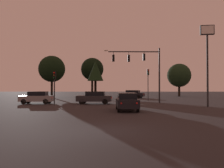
% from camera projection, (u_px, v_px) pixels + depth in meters
% --- Properties ---
extents(ground_plane, '(168.00, 168.00, 0.00)m').
position_uv_depth(ground_plane, '(108.00, 100.00, 34.30)').
color(ground_plane, '#262326').
rests_on(ground_plane, ground).
extents(traffic_signal_mast_arm, '(7.32, 0.43, 7.14)m').
position_uv_depth(traffic_signal_mast_arm, '(142.00, 64.00, 28.33)').
color(traffic_signal_mast_arm, '#232326').
rests_on(traffic_signal_mast_arm, ground).
extents(traffic_light_corner_left, '(0.33, 0.37, 3.78)m').
position_uv_depth(traffic_light_corner_left, '(54.00, 81.00, 24.19)').
color(traffic_light_corner_left, '#232326').
rests_on(traffic_light_corner_left, ground).
extents(traffic_light_corner_right, '(0.32, 0.36, 4.79)m').
position_uv_depth(traffic_light_corner_right, '(148.00, 79.00, 33.11)').
color(traffic_light_corner_right, '#232326').
rests_on(traffic_light_corner_right, ground).
extents(car_nearside_lane, '(1.79, 4.10, 1.52)m').
position_uv_depth(car_nearside_lane, '(127.00, 101.00, 18.62)').
color(car_nearside_lane, black).
rests_on(car_nearside_lane, ground).
extents(car_crossing_left, '(4.35, 2.03, 1.52)m').
position_uv_depth(car_crossing_left, '(94.00, 97.00, 26.62)').
color(car_crossing_left, '#232328').
rests_on(car_crossing_left, ground).
extents(car_crossing_right, '(4.04, 1.82, 1.52)m').
position_uv_depth(car_crossing_right, '(37.00, 97.00, 26.62)').
color(car_crossing_right, gray).
rests_on(car_crossing_right, ground).
extents(car_far_lane, '(4.86, 3.33, 1.52)m').
position_uv_depth(car_far_lane, '(132.00, 94.00, 41.92)').
color(car_far_lane, black).
rests_on(car_far_lane, ground).
extents(store_sign_illuminated, '(1.42, 0.43, 8.45)m').
position_uv_depth(store_sign_illuminated, '(207.00, 48.00, 22.56)').
color(store_sign_illuminated, '#232326').
rests_on(store_sign_illuminated, ground).
extents(tree_behind_sign, '(2.93, 2.93, 6.82)m').
position_uv_depth(tree_behind_sign, '(95.00, 71.00, 39.93)').
color(tree_behind_sign, black).
rests_on(tree_behind_sign, ground).
extents(tree_left_far, '(5.41, 5.41, 7.59)m').
position_uv_depth(tree_left_far, '(179.00, 75.00, 50.41)').
color(tree_left_far, black).
rests_on(tree_left_far, ground).
extents(tree_center_horizon, '(5.27, 5.27, 8.41)m').
position_uv_depth(tree_center_horizon, '(52.00, 69.00, 43.70)').
color(tree_center_horizon, black).
rests_on(tree_center_horizon, ground).
extents(tree_right_cluster, '(5.15, 5.15, 8.83)m').
position_uv_depth(tree_right_cluster, '(92.00, 69.00, 49.76)').
color(tree_right_cluster, black).
rests_on(tree_right_cluster, ground).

